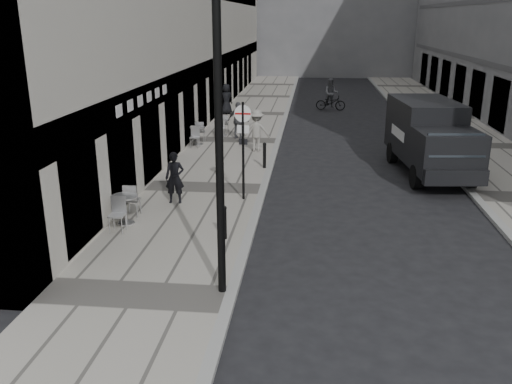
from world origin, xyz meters
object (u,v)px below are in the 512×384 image
Objects in this scene: walking_man at (175,178)px; cyclist at (331,98)px; sign_post at (243,138)px; panel_van at (429,134)px; lamppost at (219,124)px.

cyclist reaches higher than walking_man.
walking_man is 2.46m from sign_post.
sign_post reaches higher than cyclist.
panel_van is 15.03m from cyclist.
lamppost is 3.19× the size of cyclist.
cyclist is at bearing 83.29° from lamppost.
lamppost is at bearing -92.09° from cyclist.
cyclist is (-3.24, 14.66, -0.72)m from panel_van.
lamppost is 25.31m from cyclist.
sign_post is (2.08, 0.58, 1.19)m from walking_man.
panel_van is at bearing 21.75° from walking_man.
sign_post is at bearing -95.22° from cyclist.
sign_post is 6.37m from lamppost.
walking_man is 20.11m from cyclist.
lamppost is at bearing -73.78° from walking_man.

